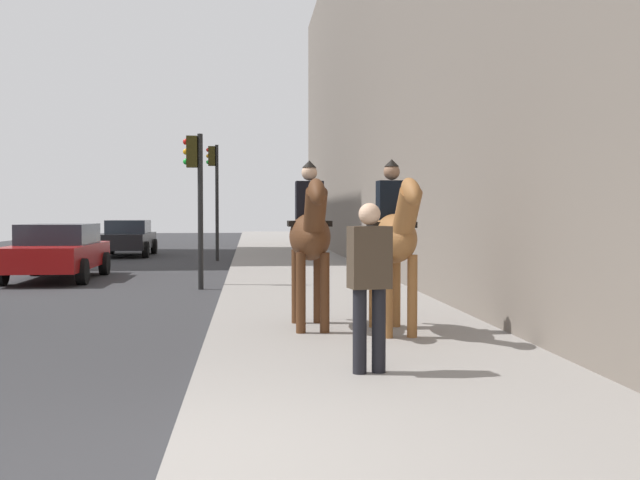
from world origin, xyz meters
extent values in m
cube|color=gray|center=(0.00, -2.01, 0.06)|extent=(120.00, 4.01, 0.12)
ellipsoid|color=#4C2B16|center=(5.49, -1.40, 1.39)|extent=(1.50, 0.57, 0.66)
cylinder|color=#4C2B16|center=(5.04, -1.57, 0.66)|extent=(0.13, 0.13, 1.07)
cylinder|color=#4C2B16|center=(5.04, -1.25, 0.66)|extent=(0.13, 0.13, 1.07)
cylinder|color=#4C2B16|center=(5.94, -1.56, 0.66)|extent=(0.13, 0.13, 1.07)
cylinder|color=#4C2B16|center=(5.94, -1.24, 0.66)|extent=(0.13, 0.13, 1.07)
cylinder|color=#4C2B16|center=(4.72, -1.41, 1.74)|extent=(0.63, 0.29, 0.68)
ellipsoid|color=#4C2B16|center=(4.51, -1.41, 1.99)|extent=(0.63, 0.23, 0.49)
cylinder|color=black|center=(6.20, -1.40, 1.29)|extent=(0.28, 0.10, 0.55)
cube|color=black|center=(5.54, -1.40, 1.57)|extent=(0.44, 0.60, 0.08)
cube|color=black|center=(5.54, -1.40, 1.89)|extent=(0.28, 0.38, 0.55)
sphere|color=#D8AD8C|center=(5.54, -1.40, 2.28)|extent=(0.22, 0.22, 0.22)
cone|color=black|center=(5.54, -1.40, 2.40)|extent=(0.20, 0.20, 0.10)
ellipsoid|color=brown|center=(5.00, -2.48, 1.38)|extent=(1.52, 0.61, 0.66)
cylinder|color=brown|center=(4.56, -2.65, 0.65)|extent=(0.13, 0.13, 1.07)
cylinder|color=brown|center=(4.55, -2.33, 0.65)|extent=(0.13, 0.13, 1.07)
cylinder|color=brown|center=(5.46, -2.62, 0.65)|extent=(0.13, 0.13, 1.07)
cylinder|color=brown|center=(5.45, -2.30, 0.65)|extent=(0.13, 0.13, 1.07)
cylinder|color=brown|center=(4.23, -2.50, 1.73)|extent=(0.64, 0.30, 0.68)
ellipsoid|color=brown|center=(4.02, -2.51, 1.98)|extent=(0.63, 0.24, 0.49)
cylinder|color=black|center=(5.71, -2.45, 1.28)|extent=(0.29, 0.11, 0.55)
cube|color=black|center=(5.05, -2.47, 1.56)|extent=(0.46, 0.62, 0.08)
cube|color=black|center=(5.05, -2.47, 1.88)|extent=(0.29, 0.39, 0.55)
sphere|color=#8C664C|center=(5.05, -2.47, 2.27)|extent=(0.22, 0.22, 0.22)
cone|color=black|center=(5.05, -2.47, 2.39)|extent=(0.21, 0.21, 0.10)
cylinder|color=black|center=(2.51, -1.66, 0.54)|extent=(0.14, 0.14, 0.85)
cylinder|color=black|center=(2.54, -1.86, 0.54)|extent=(0.14, 0.14, 0.85)
cube|color=#3F3326|center=(2.52, -1.76, 1.28)|extent=(0.32, 0.43, 0.62)
sphere|color=#D8AD8C|center=(2.52, -1.76, 1.71)|extent=(0.22, 0.22, 0.22)
cube|color=black|center=(25.32, 4.28, 0.62)|extent=(4.51, 1.83, 0.60)
cube|color=#262D38|center=(25.59, 4.29, 1.18)|extent=(2.09, 1.58, 0.52)
cylinder|color=black|center=(23.94, 3.38, 0.32)|extent=(0.64, 0.23, 0.64)
cylinder|color=black|center=(23.92, 5.14, 0.32)|extent=(0.64, 0.23, 0.64)
cylinder|color=black|center=(26.73, 3.42, 0.32)|extent=(0.64, 0.23, 0.64)
cylinder|color=black|center=(26.70, 5.18, 0.32)|extent=(0.64, 0.23, 0.64)
cube|color=maroon|center=(14.74, 4.36, 0.62)|extent=(4.61, 1.92, 0.60)
cube|color=#262D38|center=(15.01, 4.36, 1.18)|extent=(2.42, 1.67, 0.52)
cylinder|color=black|center=(13.32, 3.41, 0.32)|extent=(0.64, 0.23, 0.64)
cylinder|color=black|center=(13.31, 5.29, 0.32)|extent=(0.64, 0.23, 0.64)
cylinder|color=black|center=(16.17, 3.44, 0.32)|extent=(0.64, 0.23, 0.64)
cylinder|color=black|center=(16.15, 5.31, 0.32)|extent=(0.64, 0.23, 0.64)
cylinder|color=black|center=(11.96, 0.52, 1.75)|extent=(0.12, 0.12, 3.49)
cube|color=#2D280C|center=(11.96, 0.70, 3.09)|extent=(0.20, 0.24, 0.70)
sphere|color=red|center=(11.96, 0.83, 3.31)|extent=(0.14, 0.14, 0.14)
sphere|color=orange|center=(11.96, 0.83, 3.09)|extent=(0.14, 0.14, 0.14)
sphere|color=green|center=(11.96, 0.83, 2.87)|extent=(0.14, 0.14, 0.14)
cylinder|color=black|center=(22.00, 0.58, 2.08)|extent=(0.12, 0.12, 4.17)
cube|color=#2D280C|center=(22.00, 0.76, 3.77)|extent=(0.20, 0.24, 0.70)
sphere|color=red|center=(22.00, 0.89, 3.99)|extent=(0.14, 0.14, 0.14)
sphere|color=orange|center=(22.00, 0.89, 3.77)|extent=(0.14, 0.14, 0.14)
sphere|color=green|center=(22.00, 0.89, 3.55)|extent=(0.14, 0.14, 0.14)
camera|label=1|loc=(-4.70, -0.56, 1.72)|focal=41.30mm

